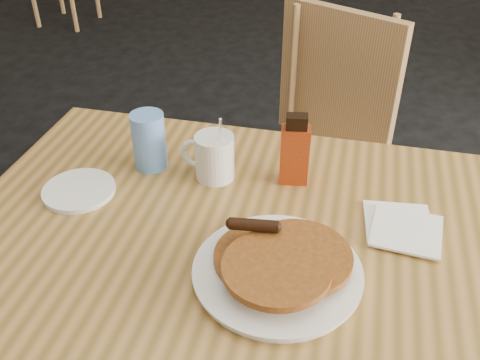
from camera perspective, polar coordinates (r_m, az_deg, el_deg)
name	(u,v)px	position (r m, az deg, el deg)	size (l,w,h in m)	color
main_table	(258,249)	(1.15, 1.92, -7.36)	(1.41, 1.01, 0.75)	#AB793C
chair_main_far	(328,133)	(1.83, 9.37, 4.97)	(0.56, 0.58, 0.96)	tan
pancake_plate	(278,266)	(1.02, 4.11, -9.18)	(0.32, 0.32, 0.09)	white
coffee_mug	(213,156)	(1.26, -2.86, 2.57)	(0.13, 0.09, 0.17)	white
syrup_bottle	(295,152)	(1.24, 5.85, 3.02)	(0.07, 0.06, 0.18)	maroon
napkin_stack	(402,227)	(1.18, 16.94, -4.83)	(0.17, 0.18, 0.01)	white
blue_tumbler	(149,141)	(1.31, -9.67, 4.14)	(0.08, 0.08, 0.14)	#5D90DB
side_saucer	(79,190)	(1.29, -16.80, -1.06)	(0.17, 0.17, 0.01)	white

